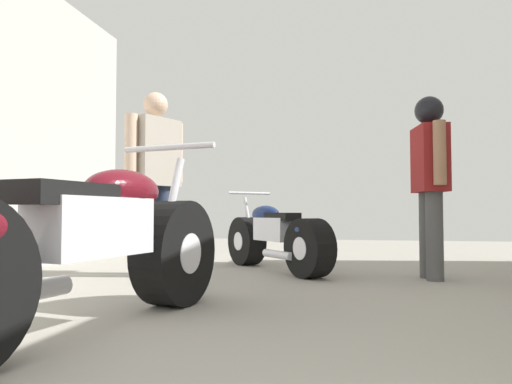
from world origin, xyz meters
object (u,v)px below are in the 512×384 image
object	(u,v)px
motorcycle_maroon_cruiser	(86,247)
motorcycle_black_naked	(276,238)
mechanic_with_helmet	(430,169)
mechanic_in_blue	(155,171)

from	to	relation	value
motorcycle_maroon_cruiser	motorcycle_black_naked	xyz separation A→B (m)	(0.54, 2.68, -0.09)
motorcycle_maroon_cruiser	motorcycle_black_naked	distance (m)	2.73
motorcycle_maroon_cruiser	mechanic_with_helmet	world-z (taller)	mechanic_with_helmet
motorcycle_black_naked	mechanic_with_helmet	size ratio (longest dim) A/B	0.91
motorcycle_black_naked	mechanic_in_blue	size ratio (longest dim) A/B	0.85
motorcycle_black_naked	motorcycle_maroon_cruiser	bearing A→B (deg)	-101.31
mechanic_in_blue	mechanic_with_helmet	distance (m)	2.56
mechanic_in_blue	motorcycle_black_naked	bearing A→B (deg)	25.70
motorcycle_black_naked	mechanic_in_blue	distance (m)	1.39
motorcycle_maroon_cruiser	motorcycle_black_naked	world-z (taller)	motorcycle_maroon_cruiser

